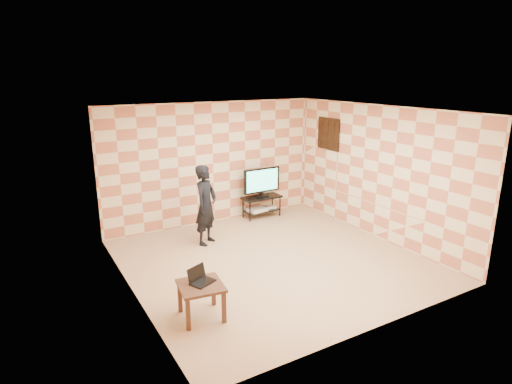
# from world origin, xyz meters

# --- Properties ---
(floor) EXTENTS (5.00, 5.00, 0.00)m
(floor) POSITION_xyz_m (0.00, 0.00, 0.00)
(floor) COLOR tan
(floor) RESTS_ON ground
(wall_back) EXTENTS (5.00, 0.02, 2.70)m
(wall_back) POSITION_xyz_m (0.00, 2.50, 1.35)
(wall_back) COLOR beige
(wall_back) RESTS_ON ground
(wall_front) EXTENTS (5.00, 0.02, 2.70)m
(wall_front) POSITION_xyz_m (0.00, -2.50, 1.35)
(wall_front) COLOR beige
(wall_front) RESTS_ON ground
(wall_left) EXTENTS (0.02, 5.00, 2.70)m
(wall_left) POSITION_xyz_m (-2.50, 0.00, 1.35)
(wall_left) COLOR beige
(wall_left) RESTS_ON ground
(wall_right) EXTENTS (0.02, 5.00, 2.70)m
(wall_right) POSITION_xyz_m (2.50, 0.00, 1.35)
(wall_right) COLOR beige
(wall_right) RESTS_ON ground
(ceiling) EXTENTS (5.00, 5.00, 0.02)m
(ceiling) POSITION_xyz_m (0.00, 0.00, 2.70)
(ceiling) COLOR white
(ceiling) RESTS_ON wall_back
(wall_art) EXTENTS (0.04, 0.72, 0.72)m
(wall_art) POSITION_xyz_m (2.47, 1.55, 1.95)
(wall_art) COLOR black
(wall_art) RESTS_ON wall_right
(tv_stand) EXTENTS (0.93, 0.42, 0.50)m
(tv_stand) POSITION_xyz_m (1.08, 2.20, 0.36)
(tv_stand) COLOR black
(tv_stand) RESTS_ON floor
(tv) EXTENTS (0.94, 0.19, 0.68)m
(tv) POSITION_xyz_m (1.08, 2.20, 0.88)
(tv) COLOR black
(tv) RESTS_ON tv_stand
(dvd_player) EXTENTS (0.47, 0.36, 0.07)m
(dvd_player) POSITION_xyz_m (0.95, 2.17, 0.21)
(dvd_player) COLOR silver
(dvd_player) RESTS_ON tv_stand
(game_console) EXTENTS (0.24, 0.19, 0.05)m
(game_console) POSITION_xyz_m (1.35, 2.20, 0.20)
(game_console) COLOR silver
(game_console) RESTS_ON tv_stand
(side_table) EXTENTS (0.67, 0.67, 0.50)m
(side_table) POSITION_xyz_m (-1.85, -1.08, 0.41)
(side_table) COLOR #372216
(side_table) RESTS_ON floor
(laptop) EXTENTS (0.40, 0.37, 0.22)m
(laptop) POSITION_xyz_m (-1.83, -1.00, 0.55)
(laptop) COLOR black
(laptop) RESTS_ON side_table
(person) EXTENTS (0.69, 0.65, 1.59)m
(person) POSITION_xyz_m (-0.69, 1.37, 0.80)
(person) COLOR black
(person) RESTS_ON floor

